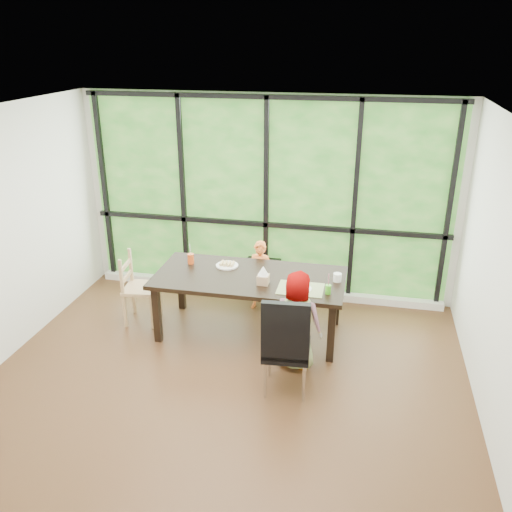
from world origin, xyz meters
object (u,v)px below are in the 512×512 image
Objects in this scene: plate_far at (227,265)px; orange_cup at (191,259)px; child_older at (298,321)px; tissue_box at (263,279)px; plate_near at (301,289)px; green_cup at (328,289)px; dining_table at (250,304)px; child_toddler at (260,276)px; chair_window_leather at (262,259)px; chair_interior_leather at (287,342)px; white_mug at (337,277)px; chair_end_beech at (141,288)px.

orange_cup is (-0.46, -0.01, 0.05)m from plate_far.
orange_cup is (-1.44, 0.79, 0.26)m from child_older.
child_older is 8.67× the size of tissue_box.
plate_near is 2.37× the size of green_cup.
dining_table is 0.55m from plate_far.
chair_window_leather is at bearing 106.92° from child_toddler.
chair_window_leather is 2.15m from chair_interior_leather.
chair_window_leather is at bearing 137.89° from white_mug.
child_toddler is (-0.00, 0.63, 0.09)m from dining_table.
plate_near is at bearing -80.23° from child_older.
plate_near is at bearing -141.81° from white_mug.
chair_interior_leather reaches higher than white_mug.
green_cup is 1.08× the size of white_mug.
chair_interior_leather is 3.98× the size of plate_far.
orange_cup reaches higher than green_cup.
plate_far is 1.35m from white_mug.
plate_near is at bearing -57.63° from chair_window_leather.
child_toddler is at bearing -73.98° from chair_interior_leather.
chair_window_leather is at bearing 101.83° from tissue_box.
tissue_box is at bearing -68.35° from chair_interior_leather.
child_older reaches higher than chair_end_beech.
dining_table is 8.16× the size of plate_far.
white_mug is at bearing 16.75° from tissue_box.
plate_near is (0.69, -1.26, 0.22)m from chair_window_leather.
tissue_box is (0.25, -1.21, 0.26)m from chair_window_leather.
orange_cup reaches higher than plate_far.
white_mug is at bearing -6.56° from plate_far.
child_older is at bearing -62.51° from chair_window_leather.
child_toddler is at bearing 150.97° from white_mug.
tissue_box is at bearing -102.99° from chair_end_beech.
chair_end_beech is at bearing -31.32° from chair_interior_leather.
child_toddler reaches higher than chair_end_beech.
chair_end_beech reaches higher than tissue_box.
green_cup reaches higher than dining_table.
plate_near is 0.31m from green_cup.
plate_far is (-0.33, -0.41, 0.29)m from child_toddler.
chair_interior_leather is 1.20× the size of chair_end_beech.
chair_window_leather is 1.66m from green_cup.
child_toddler reaches higher than dining_table.
chair_window_leather is at bearing -58.67° from chair_end_beech.
orange_cup is 0.99× the size of tissue_box.
orange_cup is at bearing 164.42° from green_cup.
orange_cup reaches higher than dining_table.
orange_cup is (-0.78, -0.42, 0.34)m from child_toddler.
plate_far is (-0.98, 0.80, 0.21)m from child_older.
chair_window_leather is at bearing 48.41° from orange_cup.
chair_end_beech is 1.51m from child_toddler.
green_cup is (1.72, -0.48, -0.01)m from orange_cup.
dining_table is 2.46× the size of chair_end_beech.
plate_near is at bearing -96.22° from chair_interior_leather.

